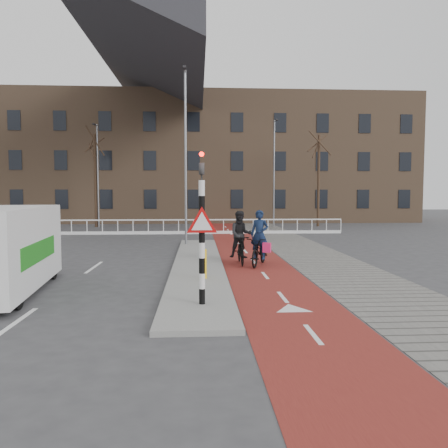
{
  "coord_description": "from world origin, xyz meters",
  "views": [
    {
      "loc": [
        -0.68,
        -12.05,
        2.69
      ],
      "look_at": [
        0.33,
        5.0,
        1.5
      ],
      "focal_mm": 35.0,
      "sensor_mm": 36.0,
      "label": 1
    }
  ],
  "objects": [
    {
      "name": "cyclist_near",
      "position": [
        1.6,
        4.01,
        0.71
      ],
      "size": [
        1.38,
        2.12,
        2.08
      ],
      "rotation": [
        0.0,
        0.0,
        -0.37
      ],
      "color": "black",
      "rests_on": "bike_lane"
    },
    {
      "name": "streetlight_right",
      "position": [
        5.46,
        23.16,
        4.3
      ],
      "size": [
        0.12,
        0.12,
        8.59
      ],
      "primitive_type": "cylinder",
      "color": "slate",
      "rests_on": "ground"
    },
    {
      "name": "sidewalk",
      "position": [
        4.3,
        10.0,
        0.01
      ],
      "size": [
        3.0,
        60.0,
        0.01
      ],
      "primitive_type": "cube",
      "color": "slate",
      "rests_on": "ground"
    },
    {
      "name": "cyclist_far",
      "position": [
        0.92,
        4.32,
        0.85
      ],
      "size": [
        0.87,
        1.9,
        2.03
      ],
      "rotation": [
        0.0,
        0.0,
        0.0
      ],
      "color": "black",
      "rests_on": "bike_lane"
    },
    {
      "name": "tree_right",
      "position": [
        9.17,
        23.32,
        3.73
      ],
      "size": [
        0.22,
        0.22,
        7.45
      ],
      "primitive_type": "cylinder",
      "color": "#312116",
      "rests_on": "ground"
    },
    {
      "name": "railing",
      "position": [
        -5.0,
        17.0,
        0.31
      ],
      "size": [
        28.0,
        0.1,
        0.99
      ],
      "color": "silver",
      "rests_on": "ground"
    },
    {
      "name": "townhouse_row",
      "position": [
        -3.0,
        32.0,
        7.81
      ],
      "size": [
        46.0,
        10.0,
        15.9
      ],
      "color": "#7F6047",
      "rests_on": "ground"
    },
    {
      "name": "traffic_signal",
      "position": [
        -0.6,
        -2.02,
        1.99
      ],
      "size": [
        0.8,
        0.8,
        3.68
      ],
      "color": "black",
      "rests_on": "curb_island"
    },
    {
      "name": "ground",
      "position": [
        0.0,
        0.0,
        0.0
      ],
      "size": [
        120.0,
        120.0,
        0.0
      ],
      "primitive_type": "plane",
      "color": "#38383A",
      "rests_on": "ground"
    },
    {
      "name": "streetlight_near",
      "position": [
        -1.31,
        10.23,
        4.41
      ],
      "size": [
        0.12,
        0.12,
        8.83
      ],
      "primitive_type": "cylinder",
      "color": "slate",
      "rests_on": "ground"
    },
    {
      "name": "curb_island",
      "position": [
        -0.7,
        4.0,
        0.06
      ],
      "size": [
        1.8,
        16.0,
        0.12
      ],
      "primitive_type": "cube",
      "color": "gray",
      "rests_on": "ground"
    },
    {
      "name": "streetlight_left",
      "position": [
        -8.67,
        23.42,
        4.08
      ],
      "size": [
        0.12,
        0.12,
        8.16
      ],
      "primitive_type": "cylinder",
      "color": "slate",
      "rests_on": "ground"
    },
    {
      "name": "bollard",
      "position": [
        -0.49,
        1.06,
        0.57
      ],
      "size": [
        0.12,
        0.12,
        0.89
      ],
      "primitive_type": "cylinder",
      "color": "yellow",
      "rests_on": "curb_island"
    },
    {
      "name": "bike_lane",
      "position": [
        1.5,
        10.0,
        0.01
      ],
      "size": [
        2.5,
        60.0,
        0.01
      ],
      "primitive_type": "cube",
      "color": "maroon",
      "rests_on": "ground"
    },
    {
      "name": "tree_mid",
      "position": [
        -8.88,
        23.61,
        3.71
      ],
      "size": [
        0.29,
        0.29,
        7.41
      ],
      "primitive_type": "cylinder",
      "color": "#312116",
      "rests_on": "ground"
    }
  ]
}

